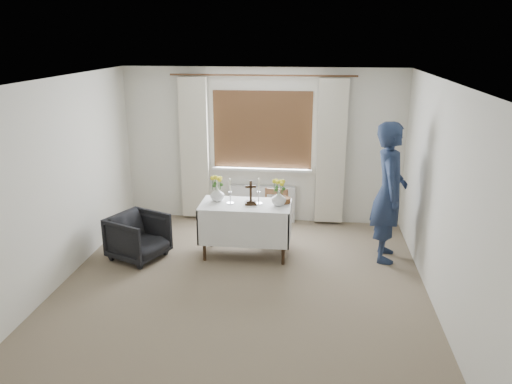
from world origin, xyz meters
TOP-DOWN VIEW (x-y plane):
  - ground at (0.00, 0.00)m, footprint 5.00×5.00m
  - altar_table at (-0.08, 1.03)m, footprint 1.24×0.64m
  - wooden_chair at (0.29, 1.50)m, footprint 0.40×0.40m
  - armchair at (-1.54, 0.76)m, footprint 0.90×0.89m
  - person at (1.85, 1.17)m, footprint 0.51×0.73m
  - radiator at (0.00, 2.42)m, footprint 1.10×0.10m
  - wooden_cross at (-0.00, 1.01)m, footprint 0.18×0.14m
  - candlestick_left at (-0.29, 1.02)m, footprint 0.11×0.11m
  - candlestick_right at (0.10, 1.05)m, footprint 0.13×0.13m
  - flower_vase_left at (-0.49, 1.11)m, footprint 0.21×0.21m
  - flower_vase_right at (0.38, 1.02)m, footprint 0.20×0.20m
  - wicker_basket at (0.44, 1.15)m, footprint 0.25×0.25m

SIDE VIEW (x-z plane):
  - ground at x=0.00m, z-range 0.00..0.00m
  - radiator at x=0.00m, z-range 0.00..0.60m
  - armchair at x=-1.54m, z-range 0.00..0.63m
  - altar_table at x=-0.08m, z-range 0.00..0.76m
  - wooden_chair at x=0.29m, z-range 0.00..0.81m
  - wicker_basket at x=0.44m, z-range 0.76..0.83m
  - flower_vase_left at x=-0.49m, z-range 0.76..0.97m
  - flower_vase_right at x=0.38m, z-range 0.76..0.97m
  - wooden_cross at x=0.00m, z-range 0.76..1.10m
  - candlestick_left at x=-0.29m, z-range 0.76..1.11m
  - candlestick_right at x=0.10m, z-range 0.76..1.13m
  - person at x=1.85m, z-range 0.00..1.91m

